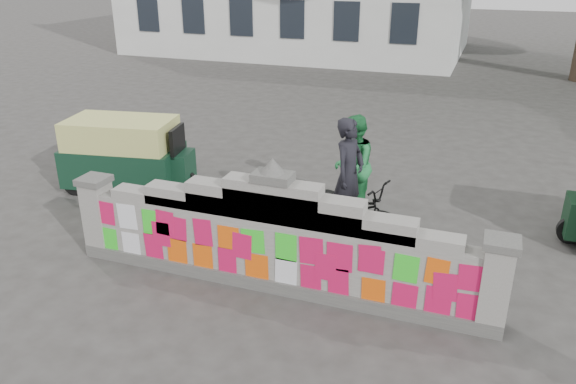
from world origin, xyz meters
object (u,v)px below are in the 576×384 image
cyclist_bike (347,209)px  rickshaw_left (126,153)px  cyclist_rider (348,188)px  pedestrian (353,165)px

cyclist_bike → rickshaw_left: 4.90m
cyclist_rider → rickshaw_left: 4.90m
cyclist_bike → pedestrian: bearing=25.6°
cyclist_bike → cyclist_rider: bearing=105.5°
rickshaw_left → cyclist_bike: bearing=-17.6°
cyclist_rider → pedestrian: size_ratio=1.00×
pedestrian → rickshaw_left: 4.68m
pedestrian → rickshaw_left: size_ratio=0.68×
rickshaw_left → pedestrian: bearing=-4.5°
cyclist_rider → rickshaw_left: cyclist_rider is taller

